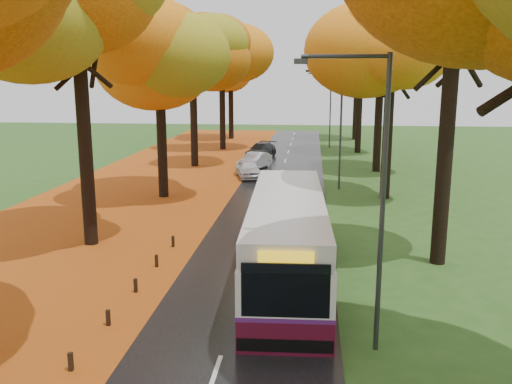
% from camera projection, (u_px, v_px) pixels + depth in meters
% --- Properties ---
extents(road, '(6.50, 90.00, 0.04)m').
position_uv_depth(road, '(271.00, 204.00, 31.99)').
color(road, black).
rests_on(road, ground).
extents(centre_line, '(0.12, 90.00, 0.01)m').
position_uv_depth(centre_line, '(271.00, 204.00, 31.99)').
color(centre_line, silver).
rests_on(centre_line, road).
extents(leaf_verge, '(12.00, 90.00, 0.02)m').
position_uv_depth(leaf_verge, '(124.00, 201.00, 32.90)').
color(leaf_verge, '#7D420B').
rests_on(leaf_verge, ground).
extents(leaf_drift, '(0.90, 90.00, 0.01)m').
position_uv_depth(leaf_drift, '(220.00, 203.00, 32.29)').
color(leaf_drift, '#B84112').
rests_on(leaf_drift, road).
extents(trees_left, '(9.20, 74.00, 13.88)m').
position_uv_depth(trees_left, '(156.00, 41.00, 32.74)').
color(trees_left, black).
rests_on(trees_left, ground).
extents(trees_right, '(9.30, 74.20, 13.96)m').
position_uv_depth(trees_right, '(399.00, 36.00, 31.12)').
color(trees_right, black).
rests_on(trees_right, ground).
extents(streetlamp_near, '(2.45, 0.18, 8.00)m').
position_uv_depth(streetlamp_near, '(374.00, 182.00, 14.08)').
color(streetlamp_near, '#333538').
rests_on(streetlamp_near, ground).
extents(streetlamp_mid, '(2.45, 0.18, 8.00)m').
position_uv_depth(streetlamp_mid, '(337.00, 119.00, 35.49)').
color(streetlamp_mid, '#333538').
rests_on(streetlamp_mid, ground).
extents(streetlamp_far, '(2.45, 0.18, 8.00)m').
position_uv_depth(streetlamp_far, '(328.00, 103.00, 56.89)').
color(streetlamp_far, '#333538').
rests_on(streetlamp_far, ground).
extents(bus, '(3.12, 11.82, 3.09)m').
position_uv_depth(bus, '(287.00, 236.00, 19.91)').
color(bus, '#4A0B1E').
rests_on(bus, road).
extents(car_white, '(2.59, 4.24, 1.35)m').
position_uv_depth(car_white, '(248.00, 168.00, 40.37)').
color(car_white, silver).
rests_on(car_white, road).
extents(car_silver, '(2.66, 4.28, 1.33)m').
position_uv_depth(car_silver, '(255.00, 161.00, 44.04)').
color(car_silver, '#93969A').
rests_on(car_silver, road).
extents(car_dark, '(2.94, 5.02, 1.37)m').
position_uv_depth(car_dark, '(261.00, 150.00, 50.30)').
color(car_dark, black).
rests_on(car_dark, road).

